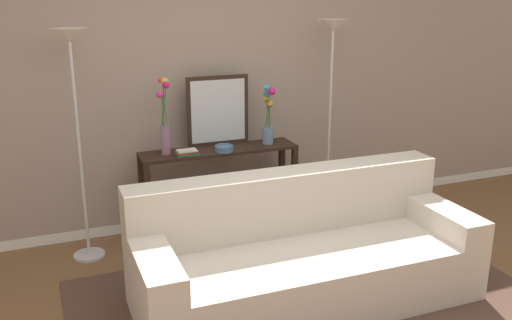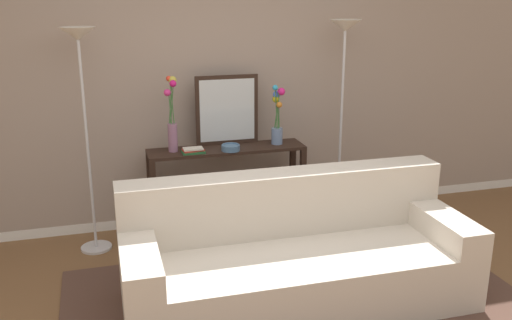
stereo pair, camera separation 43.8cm
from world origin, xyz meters
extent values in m
cube|color=white|center=(0.00, 2.22, 0.04)|extent=(12.00, 0.15, 0.09)
cube|color=gray|center=(0.00, 2.22, 1.48)|extent=(12.00, 0.14, 2.78)
cube|color=#51382D|center=(0.22, 0.36, 0.01)|extent=(3.25, 2.08, 0.01)
cube|color=beige|center=(0.22, 0.46, 0.21)|extent=(2.42, 0.96, 0.42)
cube|color=beige|center=(0.22, 0.80, 0.65)|extent=(2.41, 0.28, 0.46)
cube|color=beige|center=(-0.87, 0.47, 0.30)|extent=(0.25, 0.94, 0.60)
cube|color=beige|center=(1.30, 0.45, 0.30)|extent=(0.25, 0.94, 0.60)
cube|color=black|center=(0.03, 1.84, 0.78)|extent=(1.40, 0.33, 0.03)
cube|color=black|center=(0.03, 1.84, 0.15)|extent=(1.29, 0.28, 0.01)
cube|color=black|center=(-0.64, 1.70, 0.38)|extent=(0.05, 0.05, 0.77)
cube|color=black|center=(0.71, 1.70, 0.38)|extent=(0.05, 0.05, 0.77)
cube|color=black|center=(-0.64, 1.98, 0.38)|extent=(0.05, 0.05, 0.77)
cube|color=black|center=(0.71, 1.98, 0.38)|extent=(0.05, 0.05, 0.77)
cylinder|color=silver|center=(-1.15, 1.78, 0.01)|extent=(0.26, 0.26, 0.02)
cylinder|color=silver|center=(-1.15, 1.78, 0.90)|extent=(0.02, 0.02, 1.75)
cone|color=silver|center=(-1.15, 1.78, 1.82)|extent=(0.28, 0.28, 0.10)
cylinder|color=silver|center=(1.10, 1.78, 0.01)|extent=(0.26, 0.26, 0.02)
cylinder|color=silver|center=(1.10, 1.78, 0.91)|extent=(0.02, 0.02, 1.77)
cone|color=silver|center=(1.10, 1.78, 1.85)|extent=(0.28, 0.28, 0.10)
cube|color=black|center=(0.07, 1.98, 1.11)|extent=(0.57, 0.02, 0.63)
cube|color=silver|center=(0.07, 1.97, 1.11)|extent=(0.50, 0.01, 0.56)
cylinder|color=gray|center=(-0.44, 1.86, 0.92)|extent=(0.08, 0.08, 0.25)
cylinder|color=#3D7538|center=(-0.43, 1.87, 1.23)|extent=(0.04, 0.04, 0.37)
sphere|color=gold|center=(-0.42, 1.88, 1.41)|extent=(0.07, 0.07, 0.07)
cylinder|color=#3D7538|center=(-0.45, 1.86, 1.18)|extent=(0.02, 0.04, 0.27)
sphere|color=#DD3384|center=(-0.47, 1.85, 1.32)|extent=(0.06, 0.06, 0.06)
cylinder|color=#3D7538|center=(-0.43, 1.85, 1.22)|extent=(0.03, 0.02, 0.35)
sphere|color=#D21871|center=(-0.42, 1.83, 1.39)|extent=(0.06, 0.06, 0.06)
cylinder|color=#3D7538|center=(-0.44, 1.87, 1.24)|extent=(0.05, 0.02, 0.38)
sphere|color=#E93E26|center=(-0.44, 1.89, 1.43)|extent=(0.05, 0.05, 0.05)
cylinder|color=#6B84AD|center=(0.51, 1.85, 0.87)|extent=(0.10, 0.10, 0.15)
cylinder|color=#3D7538|center=(0.51, 1.86, 1.10)|extent=(0.04, 0.01, 0.30)
sphere|color=#4772E0|center=(0.51, 1.88, 1.25)|extent=(0.07, 0.07, 0.07)
cylinder|color=#3D7538|center=(0.51, 1.86, 1.07)|extent=(0.04, 0.01, 0.26)
sphere|color=gold|center=(0.51, 1.88, 1.20)|extent=(0.07, 0.07, 0.07)
cylinder|color=#3D7538|center=(0.49, 1.84, 1.13)|extent=(0.02, 0.03, 0.37)
sphere|color=#2FA7DA|center=(0.48, 1.83, 1.32)|extent=(0.05, 0.05, 0.05)
cylinder|color=#3D7538|center=(0.52, 1.84, 1.11)|extent=(0.03, 0.05, 0.33)
sphere|color=#DF207C|center=(0.54, 1.83, 1.28)|extent=(0.07, 0.07, 0.07)
cylinder|color=#3D7538|center=(0.51, 1.83, 1.05)|extent=(0.02, 0.01, 0.22)
sphere|color=orange|center=(0.51, 1.82, 1.17)|extent=(0.05, 0.05, 0.05)
cylinder|color=#4C7093|center=(0.05, 1.74, 0.82)|extent=(0.16, 0.16, 0.04)
torus|color=#4C7093|center=(0.05, 1.74, 0.85)|extent=(0.16, 0.16, 0.01)
cube|color=#236033|center=(-0.28, 1.76, 0.81)|extent=(0.20, 0.13, 0.02)
cube|color=#BC3328|center=(-0.28, 1.76, 0.82)|extent=(0.19, 0.13, 0.01)
cube|color=silver|center=(-0.28, 1.75, 0.84)|extent=(0.17, 0.10, 0.01)
cube|color=silver|center=(-0.51, 1.84, 0.05)|extent=(0.06, 0.15, 0.11)
cube|color=#B77F33|center=(-0.46, 1.84, 0.06)|extent=(0.05, 0.15, 0.11)
cube|color=#1E7075|center=(-0.41, 1.84, 0.05)|extent=(0.04, 0.17, 0.10)
cube|color=#6B3360|center=(-0.38, 1.84, 0.05)|extent=(0.03, 0.13, 0.10)
cube|color=#2D2D33|center=(-0.33, 1.84, 0.05)|extent=(0.05, 0.14, 0.10)
cube|color=navy|center=(-0.28, 1.84, 0.06)|extent=(0.06, 0.13, 0.12)
cube|color=slate|center=(-0.23, 1.84, 0.05)|extent=(0.05, 0.13, 0.10)
cube|color=#236033|center=(-0.18, 1.84, 0.06)|extent=(0.04, 0.18, 0.12)
cube|color=gold|center=(-0.13, 1.84, 0.05)|extent=(0.05, 0.16, 0.11)
cube|color=#BC3328|center=(-0.07, 1.84, 0.05)|extent=(0.05, 0.14, 0.10)
camera|label=1|loc=(-1.47, -2.75, 2.14)|focal=39.76mm
camera|label=2|loc=(-1.05, -2.89, 2.14)|focal=39.76mm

